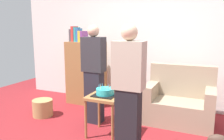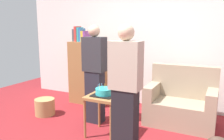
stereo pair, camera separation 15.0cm
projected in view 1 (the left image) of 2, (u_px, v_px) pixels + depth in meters
name	position (u px, v px, depth m)	size (l,w,h in m)	color
wall_back	(151.00, 40.00, 4.62)	(6.00, 0.10, 2.70)	silver
couch	(180.00, 103.00, 3.88)	(1.10, 0.70, 0.96)	gray
bookshelf	(86.00, 72.00, 4.79)	(0.80, 0.36, 1.61)	olive
side_table	(105.00, 102.00, 3.36)	(0.48, 0.48, 0.62)	olive
birthday_cake	(105.00, 92.00, 3.34)	(0.32, 0.32, 0.17)	black
person_blowing_candles	(94.00, 74.00, 3.78)	(0.36, 0.22, 1.63)	#23232D
person_holding_cake	(129.00, 93.00, 2.70)	(0.36, 0.22, 1.63)	black
wicker_basket	(43.00, 108.00, 4.18)	(0.36, 0.36, 0.30)	#A88451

